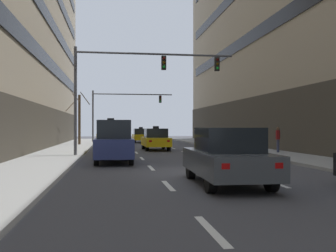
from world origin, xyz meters
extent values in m
plane|color=#424247|center=(0.00, 0.00, 0.00)|extent=(120.00, 120.00, 0.00)
cube|color=gray|center=(-6.76, 0.00, 0.07)|extent=(3.33, 80.00, 0.14)
cube|color=silver|center=(-1.70, -8.00, 0.00)|extent=(0.16, 2.00, 0.01)
cube|color=silver|center=(-1.70, -3.00, 0.00)|extent=(0.16, 2.00, 0.01)
cube|color=silver|center=(-1.70, 2.00, 0.00)|extent=(0.16, 2.00, 0.01)
cube|color=silver|center=(-1.70, 7.00, 0.00)|extent=(0.16, 2.00, 0.01)
cube|color=silver|center=(-1.70, 12.00, 0.00)|extent=(0.16, 2.00, 0.01)
cube|color=silver|center=(-1.70, 17.00, 0.00)|extent=(0.16, 2.00, 0.01)
cube|color=silver|center=(-1.70, 22.00, 0.00)|extent=(0.16, 2.00, 0.01)
cube|color=silver|center=(-1.70, 27.00, 0.00)|extent=(0.16, 2.00, 0.01)
cube|color=silver|center=(-1.70, 32.00, 0.00)|extent=(0.16, 2.00, 0.01)
cube|color=silver|center=(1.70, -3.00, 0.00)|extent=(0.16, 2.00, 0.01)
cube|color=silver|center=(1.70, 2.00, 0.00)|extent=(0.16, 2.00, 0.01)
cube|color=silver|center=(1.70, 7.00, 0.00)|extent=(0.16, 2.00, 0.01)
cube|color=silver|center=(1.70, 12.00, 0.00)|extent=(0.16, 2.00, 0.01)
cube|color=silver|center=(1.70, 17.00, 0.00)|extent=(0.16, 2.00, 0.01)
cube|color=silver|center=(1.70, 22.00, 0.00)|extent=(0.16, 2.00, 0.01)
cube|color=silver|center=(1.70, 27.00, 0.00)|extent=(0.16, 2.00, 0.01)
cube|color=silver|center=(1.70, 32.00, 0.00)|extent=(0.16, 2.00, 0.01)
cylinder|color=black|center=(-4.06, 5.97, 0.33)|extent=(0.22, 0.65, 0.65)
cylinder|color=black|center=(-2.48, 5.96, 0.33)|extent=(0.22, 0.65, 0.65)
cylinder|color=black|center=(-4.07, 3.30, 0.33)|extent=(0.22, 0.65, 0.65)
cylinder|color=black|center=(-2.49, 3.30, 0.33)|extent=(0.22, 0.65, 0.65)
cube|color=navy|center=(-3.27, 4.63, 0.77)|extent=(1.84, 4.36, 0.89)
cube|color=black|center=(-3.27, 4.63, 1.66)|extent=(1.59, 2.58, 0.89)
cube|color=white|center=(-3.90, 6.77, 0.93)|extent=(0.20, 0.08, 0.14)
cube|color=red|center=(-3.92, 2.50, 0.93)|extent=(0.20, 0.08, 0.14)
cube|color=white|center=(-2.63, 6.76, 0.93)|extent=(0.20, 0.08, 0.14)
cube|color=red|center=(-2.65, 2.50, 0.93)|extent=(0.20, 0.08, 0.14)
cylinder|color=black|center=(-0.87, 16.06, 0.33)|extent=(0.23, 0.67, 0.67)
cylinder|color=black|center=(0.75, 16.08, 0.33)|extent=(0.23, 0.67, 0.67)
cylinder|color=black|center=(-0.83, 13.34, 0.33)|extent=(0.23, 0.67, 0.67)
cylinder|color=black|center=(0.78, 13.36, 0.33)|extent=(0.23, 0.67, 0.67)
cube|color=yellow|center=(-0.04, 14.71, 0.66)|extent=(1.92, 4.46, 0.65)
cube|color=black|center=(-0.04, 14.51, 1.32)|extent=(1.64, 1.94, 0.69)
cube|color=white|center=(-0.72, 16.88, 0.77)|extent=(0.20, 0.08, 0.14)
cube|color=red|center=(-0.66, 12.52, 0.77)|extent=(0.20, 0.08, 0.14)
cube|color=white|center=(0.58, 16.90, 0.77)|extent=(0.20, 0.08, 0.14)
cube|color=red|center=(0.64, 12.54, 0.77)|extent=(0.20, 0.08, 0.14)
cube|color=black|center=(-0.04, 14.51, 1.76)|extent=(0.45, 0.21, 0.18)
cylinder|color=black|center=(-0.88, 30.62, 0.32)|extent=(0.22, 0.65, 0.64)
cylinder|color=black|center=(0.68, 30.64, 0.32)|extent=(0.22, 0.65, 0.64)
cylinder|color=black|center=(-0.85, 27.99, 0.32)|extent=(0.22, 0.65, 0.64)
cylinder|color=black|center=(0.71, 28.01, 0.32)|extent=(0.22, 0.65, 0.64)
cube|color=yellow|center=(-0.09, 29.31, 0.63)|extent=(1.84, 4.31, 0.62)
cube|color=black|center=(-0.08, 29.12, 1.28)|extent=(1.58, 1.87, 0.66)
cube|color=white|center=(-0.74, 31.41, 0.74)|extent=(0.20, 0.08, 0.14)
cube|color=red|center=(-0.69, 27.20, 0.74)|extent=(0.20, 0.08, 0.14)
cube|color=white|center=(0.52, 31.43, 0.74)|extent=(0.20, 0.08, 0.14)
cube|color=red|center=(0.57, 27.22, 0.74)|extent=(0.20, 0.08, 0.14)
cube|color=black|center=(-0.08, 29.12, 1.70)|extent=(0.43, 0.20, 0.18)
cylinder|color=black|center=(-0.71, -1.61, 0.35)|extent=(0.25, 0.70, 0.70)
cylinder|color=black|center=(0.99, -1.64, 0.35)|extent=(0.25, 0.70, 0.70)
cylinder|color=black|center=(-0.77, -4.46, 0.35)|extent=(0.25, 0.70, 0.70)
cylinder|color=black|center=(0.92, -4.50, 0.35)|extent=(0.25, 0.70, 0.70)
cube|color=#474C51|center=(0.11, -3.05, 0.69)|extent=(2.06, 4.70, 0.68)
cube|color=black|center=(0.10, -3.27, 1.39)|extent=(1.74, 2.05, 0.72)
cube|color=white|center=(-0.52, -0.75, 0.81)|extent=(0.21, 0.09, 0.15)
cube|color=red|center=(-0.63, -5.33, 0.81)|extent=(0.21, 0.09, 0.15)
cube|color=white|center=(0.84, -0.78, 0.81)|extent=(0.21, 0.09, 0.15)
cube|color=red|center=(0.74, -5.36, 0.81)|extent=(0.21, 0.09, 0.15)
cylinder|color=black|center=(-4.18, 27.09, 0.32)|extent=(0.23, 0.64, 0.63)
cylinder|color=black|center=(-2.65, 27.13, 0.32)|extent=(0.23, 0.64, 0.63)
cylinder|color=black|center=(-4.13, 24.50, 0.32)|extent=(0.23, 0.64, 0.63)
cylinder|color=black|center=(-2.59, 24.53, 0.32)|extent=(0.23, 0.64, 0.63)
cube|color=black|center=(-3.39, 25.81, 0.63)|extent=(1.86, 4.27, 0.62)
cube|color=black|center=(-3.38, 25.62, 1.26)|extent=(1.58, 1.86, 0.65)
cube|color=white|center=(-4.05, 27.87, 0.73)|extent=(0.19, 0.08, 0.13)
cube|color=red|center=(-3.96, 23.72, 0.73)|extent=(0.19, 0.08, 0.13)
cube|color=white|center=(-2.81, 27.90, 0.73)|extent=(0.19, 0.08, 0.13)
cube|color=red|center=(-2.72, 23.75, 0.73)|extent=(0.19, 0.08, 0.13)
cylinder|color=black|center=(-4.34, 12.90, 0.34)|extent=(0.26, 0.69, 0.68)
cylinder|color=black|center=(-2.70, 12.98, 0.34)|extent=(0.26, 0.69, 0.68)
cylinder|color=black|center=(-4.21, 10.13, 0.34)|extent=(0.26, 0.69, 0.68)
cylinder|color=black|center=(-2.57, 10.21, 0.34)|extent=(0.26, 0.69, 0.68)
cube|color=yellow|center=(-3.45, 11.56, 0.80)|extent=(2.10, 4.60, 0.92)
cube|color=black|center=(-3.45, 11.56, 1.72)|extent=(1.77, 2.75, 0.92)
cube|color=white|center=(-4.22, 13.74, 0.96)|extent=(0.21, 0.09, 0.14)
cube|color=red|center=(-4.01, 9.31, 0.96)|extent=(0.21, 0.09, 0.14)
cube|color=white|center=(-2.90, 13.80, 0.96)|extent=(0.21, 0.09, 0.14)
cube|color=red|center=(-2.69, 9.37, 0.96)|extent=(0.21, 0.09, 0.14)
cube|color=black|center=(-3.45, 11.56, 2.28)|extent=(0.46, 0.23, 0.18)
cylinder|color=#4C4C51|center=(-5.49, 8.44, 3.32)|extent=(0.18, 0.18, 6.35)
cylinder|color=#4C4C51|center=(-0.74, 8.44, 6.19)|extent=(9.51, 0.12, 0.12)
cube|color=black|center=(-0.26, 8.44, 5.67)|extent=(0.28, 0.24, 0.84)
sphere|color=#4B0704|center=(-0.26, 8.30, 5.93)|extent=(0.17, 0.17, 0.17)
sphere|color=#523505|center=(-0.26, 8.30, 5.67)|extent=(0.17, 0.17, 0.17)
sphere|color=green|center=(-0.26, 8.30, 5.41)|extent=(0.17, 0.17, 0.17)
cube|color=black|center=(3.07, 8.44, 5.67)|extent=(0.28, 0.24, 0.84)
sphere|color=#4B0704|center=(3.07, 8.30, 5.93)|extent=(0.17, 0.17, 0.17)
sphere|color=#523505|center=(3.07, 8.30, 5.67)|extent=(0.17, 0.17, 0.17)
sphere|color=green|center=(3.07, 8.30, 5.41)|extent=(0.17, 0.17, 0.17)
cylinder|color=#4C4C51|center=(-5.49, 29.13, 3.02)|extent=(0.18, 0.18, 5.77)
cylinder|color=#4C4C51|center=(-0.99, 29.13, 5.53)|extent=(9.01, 0.12, 0.12)
cube|color=black|center=(2.17, 29.13, 5.01)|extent=(0.28, 0.24, 0.84)
sphere|color=#4B0704|center=(2.17, 28.99, 5.27)|extent=(0.17, 0.17, 0.17)
sphere|color=#523505|center=(2.17, 28.99, 5.01)|extent=(0.17, 0.17, 0.17)
sphere|color=green|center=(2.17, 28.99, 4.75)|extent=(0.17, 0.17, 0.17)
cylinder|color=#4C3823|center=(-6.43, 22.47, 2.49)|extent=(0.24, 0.24, 4.70)
cylinder|color=#42301E|center=(-5.86, 22.08, 4.47)|extent=(0.87, 1.20, 1.15)
cylinder|color=#42301E|center=(-7.30, 22.78, 3.76)|extent=(0.69, 1.81, 1.03)
cylinder|color=#42301E|center=(-6.66, 22.09, 4.49)|extent=(0.85, 0.55, 0.89)
cylinder|color=#383D59|center=(7.20, 8.81, 0.56)|extent=(0.13, 0.13, 0.84)
cylinder|color=#383D59|center=(7.31, 8.94, 0.56)|extent=(0.13, 0.13, 0.84)
cube|color=maroon|center=(7.26, 8.88, 1.27)|extent=(0.37, 0.39, 0.59)
sphere|color=brown|center=(7.26, 8.88, 1.67)|extent=(0.22, 0.22, 0.22)
cylinder|color=maroon|center=(7.12, 8.70, 1.30)|extent=(0.09, 0.09, 0.53)
cylinder|color=maroon|center=(7.39, 9.05, 1.30)|extent=(0.09, 0.09, 0.53)
camera|label=1|loc=(-3.38, -14.29, 1.76)|focal=40.51mm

